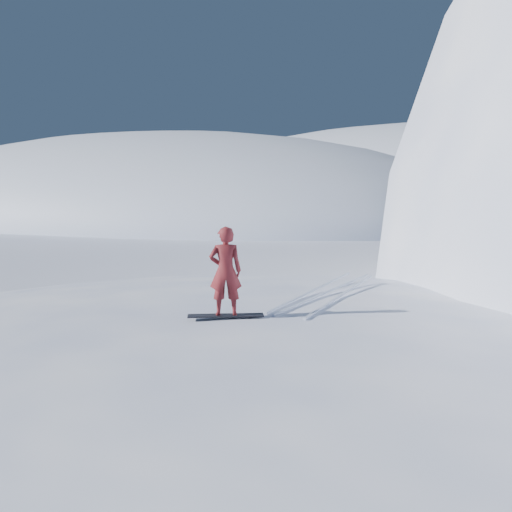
{
  "coord_description": "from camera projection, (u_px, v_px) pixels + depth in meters",
  "views": [
    {
      "loc": [
        4.89,
        -6.79,
        4.91
      ],
      "look_at": [
        -2.2,
        2.68,
        3.5
      ],
      "focal_mm": 40.0,
      "sensor_mm": 36.0,
      "label": 1
    }
  ],
  "objects": [
    {
      "name": "ground",
      "position": [
        266.0,
        505.0,
        8.89
      ],
      "size": [
        400.0,
        400.0,
        0.0
      ],
      "primitive_type": "plane",
      "color": "white",
      "rests_on": "ground"
    },
    {
      "name": "near_ridge",
      "position": [
        402.0,
        452.0,
        10.68
      ],
      "size": [
        36.0,
        28.0,
        4.8
      ],
      "primitive_type": "ellipsoid",
      "color": "white",
      "rests_on": "ground"
    },
    {
      "name": "far_ridge_a",
      "position": [
        140.0,
        217.0,
        98.24
      ],
      "size": [
        120.0,
        70.0,
        28.0
      ],
      "primitive_type": "ellipsoid",
      "color": "white",
      "rests_on": "ground"
    },
    {
      "name": "far_ridge_c",
      "position": [
        417.0,
        212.0,
        120.14
      ],
      "size": [
        140.0,
        90.0,
        36.0
      ],
      "primitive_type": "ellipsoid",
      "color": "white",
      "rests_on": "ground"
    },
    {
      "name": "wind_bumps",
      "position": [
        307.0,
        446.0,
        10.9
      ],
      "size": [
        16.0,
        14.4,
        1.0
      ],
      "color": "white",
      "rests_on": "ground"
    },
    {
      "name": "snowboard",
      "position": [
        226.0,
        315.0,
        11.25
      ],
      "size": [
        1.31,
        1.2,
        0.02
      ],
      "primitive_type": "cube",
      "rotation": [
        0.0,
        0.0,
        0.72
      ],
      "color": "black",
      "rests_on": "near_ridge"
    },
    {
      "name": "snowboarder",
      "position": [
        225.0,
        271.0,
        11.14
      ],
      "size": [
        0.75,
        0.74,
        1.75
      ],
      "primitive_type": "imported",
      "rotation": [
        0.0,
        0.0,
        3.87
      ],
      "color": "maroon",
      "rests_on": "snowboard"
    },
    {
      "name": "vapor_plume",
      "position": [
        107.0,
        225.0,
        75.97
      ],
      "size": [
        10.92,
        8.73,
        7.64
      ],
      "primitive_type": "ellipsoid",
      "color": "white",
      "rests_on": "ground"
    },
    {
      "name": "board_tracks",
      "position": [
        329.0,
        291.0,
        13.95
      ],
      "size": [
        2.19,
        5.95,
        0.04
      ],
      "color": "silver",
      "rests_on": "ground"
    }
  ]
}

